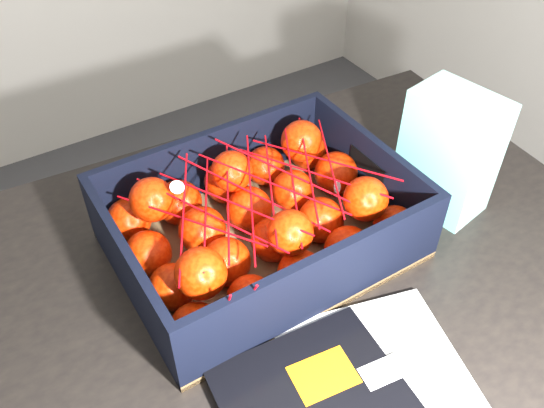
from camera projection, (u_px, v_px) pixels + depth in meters
table at (246, 345)px, 0.84m from camera, size 1.25×0.88×0.75m
produce_crate at (261, 229)px, 0.83m from camera, size 0.41×0.31×0.12m
clementine_heap at (259, 219)px, 0.81m from camera, size 0.39×0.29×0.12m
mesh_net at (260, 195)px, 0.77m from camera, size 0.34×0.27×0.09m
retail_carton at (449, 153)px, 0.86m from camera, size 0.11×0.14×0.20m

